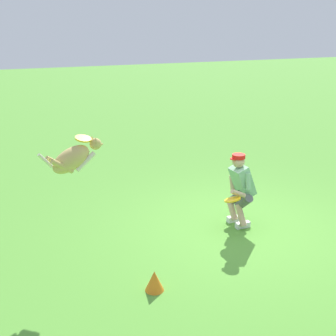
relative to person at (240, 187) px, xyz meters
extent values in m
plane|color=#559B36|center=(0.07, 0.18, -0.70)|extent=(60.00, 60.00, 0.00)
cube|color=silver|center=(0.01, -0.14, -0.65)|extent=(0.26, 0.10, 0.10)
cylinder|color=tan|center=(0.06, -0.14, -0.46)|extent=(0.12, 0.31, 0.37)
cylinder|color=#525657|center=(0.00, -0.12, -0.23)|extent=(0.16, 0.41, 0.37)
cube|color=silver|center=(0.00, 0.14, -0.65)|extent=(0.26, 0.10, 0.10)
cylinder|color=tan|center=(0.05, 0.14, -0.46)|extent=(0.12, 0.31, 0.37)
cylinder|color=#525657|center=(-0.01, 0.12, -0.23)|extent=(0.16, 0.41, 0.37)
cube|color=#85BA91|center=(-0.04, 0.00, 0.11)|extent=(0.42, 0.35, 0.58)
cylinder|color=#85BA91|center=(-0.01, -0.20, 0.17)|extent=(0.09, 0.14, 0.29)
cylinder|color=#85BA91|center=(-0.02, 0.20, 0.17)|extent=(0.09, 0.14, 0.29)
cylinder|color=tan|center=(0.18, 0.23, -0.01)|extent=(0.29, 0.09, 0.19)
cylinder|color=tan|center=(0.03, -0.22, 0.01)|extent=(0.08, 0.15, 0.27)
sphere|color=tan|center=(0.06, 0.00, 0.47)|extent=(0.21, 0.21, 0.21)
cylinder|color=red|center=(0.06, 0.00, 0.56)|extent=(0.22, 0.22, 0.07)
cylinder|color=red|center=(0.16, 0.00, 0.53)|extent=(0.12, 0.12, 0.02)
ellipsoid|color=tan|center=(2.88, 0.16, 0.89)|extent=(0.71, 0.45, 0.51)
ellipsoid|color=beige|center=(2.72, 0.12, 0.86)|extent=(0.15, 0.21, 0.18)
sphere|color=tan|center=(2.50, 0.06, 1.05)|extent=(0.17, 0.17, 0.17)
cone|color=tan|center=(2.41, 0.04, 1.03)|extent=(0.11, 0.11, 0.09)
cone|color=tan|center=(2.51, 0.12, 1.12)|extent=(0.06, 0.06, 0.07)
cone|color=tan|center=(2.53, 0.01, 1.12)|extent=(0.06, 0.06, 0.07)
cylinder|color=beige|center=(2.69, 0.20, 0.85)|extent=(0.33, 0.15, 0.26)
cylinder|color=beige|center=(2.73, 0.03, 0.85)|extent=(0.33, 0.15, 0.26)
cylinder|color=tan|center=(3.03, 0.29, 0.85)|extent=(0.33, 0.15, 0.26)
cylinder|color=tan|center=(3.07, 0.12, 0.85)|extent=(0.33, 0.15, 0.26)
cylinder|color=beige|center=(3.24, 0.25, 0.94)|extent=(0.21, 0.09, 0.23)
cylinder|color=yellow|center=(2.67, 0.06, 1.15)|extent=(0.27, 0.27, 0.09)
cylinder|color=yellow|center=(0.30, 0.25, -0.09)|extent=(0.38, 0.37, 0.11)
cone|color=orange|center=(2.11, 1.33, -0.56)|extent=(0.25, 0.25, 0.28)
camera|label=1|loc=(3.97, 6.19, 2.72)|focal=48.24mm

